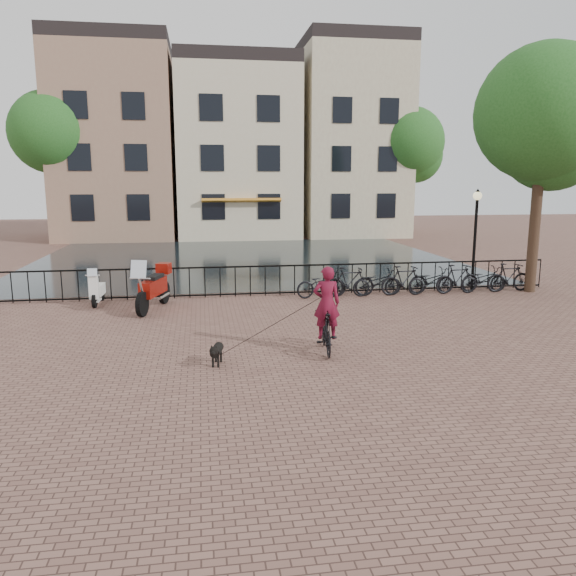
{
  "coord_description": "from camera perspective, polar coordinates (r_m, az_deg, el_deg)",
  "views": [
    {
      "loc": [
        -2.07,
        -10.39,
        3.78
      ],
      "look_at": [
        0.0,
        3.0,
        1.2
      ],
      "focal_mm": 35.0,
      "sensor_mm": 36.0,
      "label": 1
    }
  ],
  "objects": [
    {
      "name": "parked_bike_5",
      "position": [
        20.04,
        16.83,
        0.9
      ],
      "size": [
        1.72,
        0.72,
        1.0
      ],
      "primitive_type": "imported",
      "rotation": [
        0.0,
        0.0,
        1.72
      ],
      "color": "black",
      "rests_on": "ground"
    },
    {
      "name": "parked_bike_6",
      "position": [
        20.47,
        19.22,
        0.82
      ],
      "size": [
        1.75,
        0.72,
        0.9
      ],
      "primitive_type": "imported",
      "rotation": [
        0.0,
        0.0,
        1.64
      ],
      "color": "black",
      "rests_on": "ground"
    },
    {
      "name": "canal_house_right",
      "position": [
        41.85,
        6.05,
        14.67
      ],
      "size": [
        7.0,
        9.0,
        13.3
      ],
      "color": "tan",
      "rests_on": "ground"
    },
    {
      "name": "parked_bike_2",
      "position": [
        18.99,
        9.04,
        0.56
      ],
      "size": [
        1.76,
        0.74,
        0.9
      ],
      "primitive_type": "imported",
      "rotation": [
        0.0,
        0.0,
        1.65
      ],
      "color": "black",
      "rests_on": "ground"
    },
    {
      "name": "ground",
      "position": [
        11.25,
        2.37,
        -8.87
      ],
      "size": [
        100.0,
        100.0,
        0.0
      ],
      "primitive_type": "plane",
      "color": "brown",
      "rests_on": "ground"
    },
    {
      "name": "dog",
      "position": [
        11.89,
        -7.24,
        -6.57
      ],
      "size": [
        0.39,
        0.78,
        0.5
      ],
      "rotation": [
        0.0,
        0.0,
        -0.2
      ],
      "color": "black",
      "rests_on": "ground"
    },
    {
      "name": "parked_bike_1",
      "position": [
        18.72,
        6.27,
        0.63
      ],
      "size": [
        1.68,
        0.51,
        1.0
      ],
      "primitive_type": "imported",
      "rotation": [
        0.0,
        0.0,
        1.55
      ],
      "color": "black",
      "rests_on": "ground"
    },
    {
      "name": "parked_bike_4",
      "position": [
        19.65,
        14.32,
        0.7
      ],
      "size": [
        1.78,
        0.81,
        0.9
      ],
      "primitive_type": "imported",
      "rotation": [
        0.0,
        0.0,
        1.69
      ],
      "color": "black",
      "rests_on": "ground"
    },
    {
      "name": "motorcycle",
      "position": [
        17.13,
        -13.55,
        0.57
      ],
      "size": [
        1.19,
        2.39,
        1.66
      ],
      "rotation": [
        0.0,
        0.0,
        -0.29
      ],
      "color": "maroon",
      "rests_on": "ground"
    },
    {
      "name": "tree_near_right",
      "position": [
        21.09,
        24.56,
        15.82
      ],
      "size": [
        4.48,
        4.48,
        8.24
      ],
      "color": "black",
      "rests_on": "ground"
    },
    {
      "name": "canal_water",
      "position": [
        28.02,
        -4.49,
        3.0
      ],
      "size": [
        20.0,
        20.0,
        0.0
      ],
      "primitive_type": "plane",
      "color": "black",
      "rests_on": "ground"
    },
    {
      "name": "scooter",
      "position": [
        18.43,
        -18.79,
        0.34
      ],
      "size": [
        0.43,
        1.35,
        1.24
      ],
      "rotation": [
        0.0,
        0.0,
        -0.04
      ],
      "color": "white",
      "rests_on": "ground"
    },
    {
      "name": "parked_bike_7",
      "position": [
        20.93,
        21.53,
        1.01
      ],
      "size": [
        1.7,
        0.6,
        1.0
      ],
      "primitive_type": "imported",
      "rotation": [
        0.0,
        0.0,
        1.65
      ],
      "color": "black",
      "rests_on": "ground"
    },
    {
      "name": "lamp_post",
      "position": [
        20.28,
        18.54,
        6.27
      ],
      "size": [
        0.3,
        0.3,
        3.45
      ],
      "color": "black",
      "rests_on": "ground"
    },
    {
      "name": "cyclist",
      "position": [
        12.52,
        3.93,
        -2.71
      ],
      "size": [
        0.77,
        1.71,
        2.28
      ],
      "rotation": [
        0.0,
        0.0,
        3.03
      ],
      "color": "black",
      "rests_on": "ground"
    },
    {
      "name": "tree_far_left",
      "position": [
        38.55,
        -22.92,
        14.35
      ],
      "size": [
        5.04,
        5.04,
        9.27
      ],
      "color": "black",
      "rests_on": "ground"
    },
    {
      "name": "canal_house_left",
      "position": [
        40.83,
        -16.94,
        14.02
      ],
      "size": [
        7.5,
        9.0,
        12.8
      ],
      "color": "#926A55",
      "rests_on": "ground"
    },
    {
      "name": "railing",
      "position": [
        18.79,
        -2.33,
        0.74
      ],
      "size": [
        20.0,
        0.05,
        1.02
      ],
      "color": "black",
      "rests_on": "ground"
    },
    {
      "name": "parked_bike_0",
      "position": [
        18.51,
        3.42,
        0.4
      ],
      "size": [
        1.78,
        0.84,
        0.9
      ],
      "primitive_type": "imported",
      "rotation": [
        0.0,
        0.0,
        1.72
      ],
      "color": "black",
      "rests_on": "ground"
    },
    {
      "name": "canal_house_mid",
      "position": [
        40.52,
        -5.3,
        13.74
      ],
      "size": [
        8.0,
        9.5,
        11.8
      ],
      "color": "beige",
      "rests_on": "ground"
    },
    {
      "name": "parked_bike_3",
      "position": [
        19.3,
        11.73,
        0.77
      ],
      "size": [
        1.7,
        0.61,
        1.0
      ],
      "primitive_type": "imported",
      "rotation": [
        0.0,
        0.0,
        1.66
      ],
      "color": "black",
      "rests_on": "ground"
    },
    {
      "name": "tree_far_right",
      "position": [
        40.03,
        12.18,
        14.24
      ],
      "size": [
        4.76,
        4.76,
        8.76
      ],
      "color": "black",
      "rests_on": "ground"
    }
  ]
}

